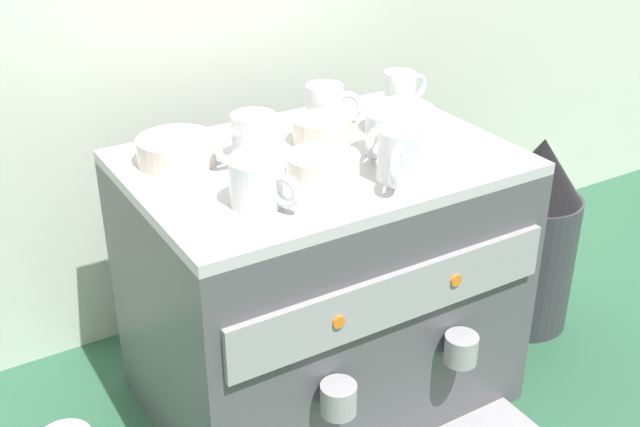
% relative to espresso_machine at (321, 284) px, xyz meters
% --- Properties ---
extents(ground_plane, '(4.00, 4.00, 0.00)m').
position_rel_espresso_machine_xyz_m(ground_plane, '(0.00, 0.00, -0.24)').
color(ground_plane, '#28563D').
extents(tiled_backsplash_wall, '(2.80, 0.03, 1.00)m').
position_rel_espresso_machine_xyz_m(tiled_backsplash_wall, '(0.00, 0.39, 0.26)').
color(tiled_backsplash_wall, silver).
rests_on(tiled_backsplash_wall, ground_plane).
extents(espresso_machine, '(0.63, 0.55, 0.49)m').
position_rel_espresso_machine_xyz_m(espresso_machine, '(0.00, 0.00, 0.00)').
color(espresso_machine, '#4C4C51').
rests_on(espresso_machine, ground_plane).
extents(ceramic_cup_0, '(0.10, 0.08, 0.07)m').
position_rel_espresso_machine_xyz_m(ceramic_cup_0, '(0.10, -0.04, 0.28)').
color(ceramic_cup_0, silver).
rests_on(ceramic_cup_0, espresso_machine).
extents(ceramic_cup_1, '(0.09, 0.09, 0.07)m').
position_rel_espresso_machine_xyz_m(ceramic_cup_1, '(0.10, 0.14, 0.28)').
color(ceramic_cup_1, silver).
rests_on(ceramic_cup_1, espresso_machine).
extents(ceramic_cup_2, '(0.12, 0.07, 0.08)m').
position_rel_espresso_machine_xyz_m(ceramic_cup_2, '(-0.10, 0.05, 0.28)').
color(ceramic_cup_2, silver).
rests_on(ceramic_cup_2, espresso_machine).
extents(ceramic_cup_3, '(0.10, 0.06, 0.07)m').
position_rel_espresso_machine_xyz_m(ceramic_cup_3, '(0.25, 0.12, 0.28)').
color(ceramic_cup_3, silver).
rests_on(ceramic_cup_3, espresso_machine).
extents(ceramic_cup_4, '(0.10, 0.10, 0.08)m').
position_rel_espresso_machine_xyz_m(ceramic_cup_4, '(0.05, -0.14, 0.29)').
color(ceramic_cup_4, silver).
rests_on(ceramic_cup_4, espresso_machine).
extents(ceramic_cup_5, '(0.08, 0.12, 0.07)m').
position_rel_espresso_machine_xyz_m(ceramic_cup_5, '(-0.16, -0.10, 0.28)').
color(ceramic_cup_5, silver).
rests_on(ceramic_cup_5, espresso_machine).
extents(ceramic_bowl_0, '(0.11, 0.11, 0.04)m').
position_rel_espresso_machine_xyz_m(ceramic_bowl_0, '(-0.04, -0.07, 0.26)').
color(ceramic_bowl_0, beige).
rests_on(ceramic_bowl_0, espresso_machine).
extents(ceramic_bowl_1, '(0.12, 0.12, 0.04)m').
position_rel_espresso_machine_xyz_m(ceramic_bowl_1, '(0.18, 0.03, 0.27)').
color(ceramic_bowl_1, beige).
rests_on(ceramic_bowl_1, espresso_machine).
extents(ceramic_bowl_2, '(0.13, 0.13, 0.04)m').
position_rel_espresso_machine_xyz_m(ceramic_bowl_2, '(-0.21, 0.11, 0.26)').
color(ceramic_bowl_2, beige).
rests_on(ceramic_bowl_2, espresso_machine).
extents(ceramic_bowl_3, '(0.10, 0.10, 0.04)m').
position_rel_espresso_machine_xyz_m(ceramic_bowl_3, '(0.04, 0.06, 0.27)').
color(ceramic_bowl_3, beige).
rests_on(ceramic_bowl_3, espresso_machine).
extents(coffee_grinder, '(0.19, 0.19, 0.42)m').
position_rel_espresso_machine_xyz_m(coffee_grinder, '(0.50, -0.02, -0.04)').
color(coffee_grinder, '#333338').
rests_on(coffee_grinder, ground_plane).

